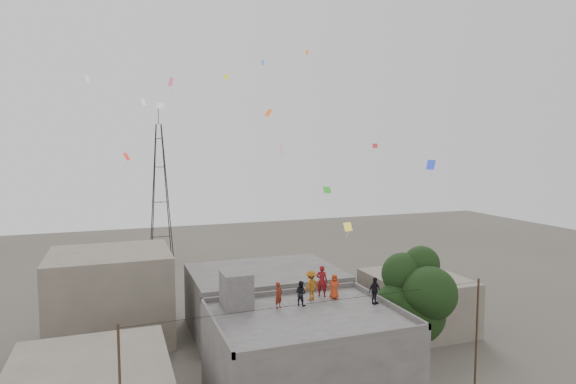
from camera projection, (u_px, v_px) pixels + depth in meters
name	position (u px, v px, depth m)	size (l,w,h in m)	color
main_building	(306.00, 370.00, 25.99)	(10.00, 8.00, 6.10)	#514E4B
parapet	(307.00, 313.00, 25.69)	(10.00, 8.00, 0.30)	#514E4B
stair_head_box	(236.00, 290.00, 26.96)	(1.60, 1.80, 2.00)	#514E4B
neighbor_north	(265.00, 300.00, 39.82)	(12.00, 9.00, 5.00)	#514E4B
neighbor_northwest	(111.00, 296.00, 37.54)	(9.00, 8.00, 7.00)	#6B6254
neighbor_east	(417.00, 302.00, 40.17)	(7.00, 8.00, 4.40)	#6B6254
tree	(417.00, 298.00, 28.76)	(4.90, 4.60, 9.10)	black
utility_line	(324.00, 365.00, 24.91)	(20.12, 0.62, 7.40)	black
transmission_tower	(160.00, 195.00, 61.53)	(2.97, 2.97, 20.01)	black
person_red_adult	(322.00, 281.00, 28.93)	(0.69, 0.45, 1.89)	maroon
person_orange_child	(334.00, 286.00, 28.53)	(0.72, 0.47, 1.48)	#C03A15
person_dark_child	(301.00, 293.00, 27.32)	(0.69, 0.54, 1.42)	black
person_dark_adult	(375.00, 291.00, 27.56)	(0.91, 0.38, 1.56)	black
person_orange_adult	(311.00, 285.00, 28.28)	(1.13, 0.65, 1.75)	#985311
person_red_child	(279.00, 295.00, 26.83)	(0.54, 0.35, 1.48)	maroon
kites	(256.00, 127.00, 31.21)	(20.76, 13.83, 12.92)	#FC251A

